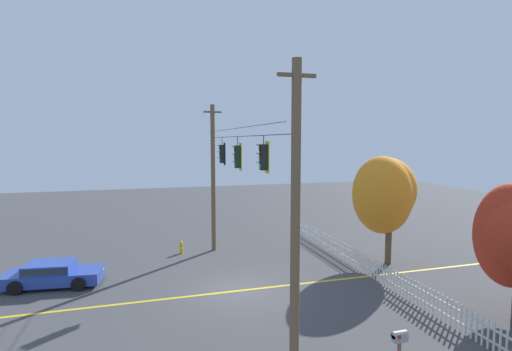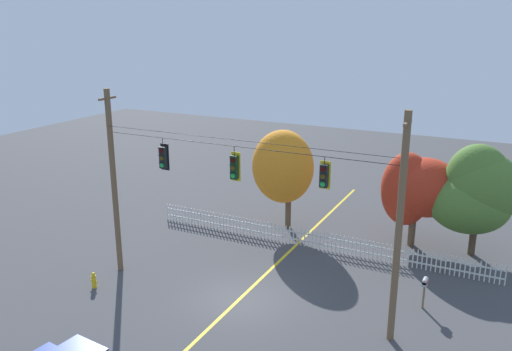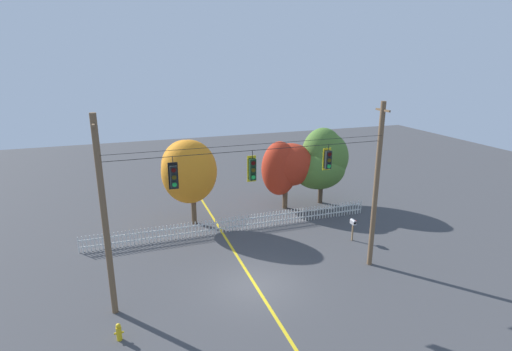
% 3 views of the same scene
% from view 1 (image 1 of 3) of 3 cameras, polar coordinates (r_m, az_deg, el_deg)
% --- Properties ---
extents(ground, '(80.00, 80.00, 0.00)m').
position_cam_1_polar(ground, '(18.15, -2.59, -16.99)').
color(ground, '#424244').
extents(lane_centerline_stripe, '(0.16, 36.00, 0.01)m').
position_cam_1_polar(lane_centerline_stripe, '(18.15, -2.59, -16.97)').
color(lane_centerline_stripe, gold).
rests_on(lane_centerline_stripe, ground).
extents(signal_support_span, '(13.80, 1.10, 9.07)m').
position_cam_1_polar(signal_support_span, '(16.95, -2.65, -2.36)').
color(signal_support_span, brown).
rests_on(signal_support_span, ground).
extents(traffic_signal_eastbound_side, '(0.43, 0.38, 1.51)m').
position_cam_1_polar(traffic_signal_eastbound_side, '(20.50, -5.10, 3.28)').
color(traffic_signal_eastbound_side, black).
extents(traffic_signal_northbound_primary, '(0.43, 0.38, 1.53)m').
position_cam_1_polar(traffic_signal_northbound_primary, '(16.96, -2.76, 2.86)').
color(traffic_signal_northbound_primary, black).
extents(traffic_signal_westbound_side, '(0.43, 0.38, 1.32)m').
position_cam_1_polar(traffic_signal_westbound_side, '(13.16, 1.20, 2.79)').
color(traffic_signal_westbound_side, black).
extents(white_picket_fence, '(19.42, 0.06, 1.03)m').
position_cam_1_polar(white_picket_fence, '(19.80, 18.16, -13.72)').
color(white_picket_fence, silver).
rests_on(white_picket_fence, ground).
extents(autumn_maple_near_fence, '(3.70, 3.54, 6.03)m').
position_cam_1_polar(autumn_maple_near_fence, '(22.29, 18.74, -2.47)').
color(autumn_maple_near_fence, brown).
rests_on(autumn_maple_near_fence, ground).
extents(parked_car, '(2.21, 4.46, 1.15)m').
position_cam_1_polar(parked_car, '(20.83, -28.37, -12.89)').
color(parked_car, '#28429E').
rests_on(parked_car, ground).
extents(fire_hydrant, '(0.38, 0.22, 0.77)m').
position_cam_1_polar(fire_hydrant, '(23.92, -11.19, -10.58)').
color(fire_hydrant, gold).
rests_on(fire_hydrant, ground).
extents(roadside_mailbox, '(0.25, 0.44, 1.43)m').
position_cam_1_polar(roadside_mailbox, '(12.56, 20.84, -22.13)').
color(roadside_mailbox, brown).
rests_on(roadside_mailbox, ground).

